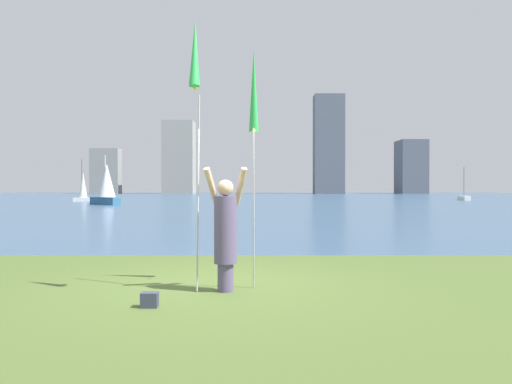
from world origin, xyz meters
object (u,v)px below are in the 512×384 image
sailboat_1 (85,189)px  sailboat_0 (466,198)px  bag (151,300)px  kite_flag_left (197,62)px  kite_flag_right (256,95)px  person (227,230)px  sailboat_2 (108,185)px

sailboat_1 → sailboat_0: bearing=6.9°
bag → sailboat_1: sailboat_1 is taller
kite_flag_left → bag: kite_flag_left is taller
kite_flag_right → sailboat_1: sailboat_1 is taller
person → sailboat_0: 55.43m
kite_flag_left → bag: size_ratio=18.40×
sailboat_0 → person: bearing=-116.1°
person → bag: bearing=-126.0°
kite_flag_left → kite_flag_right: 1.21m
bag → sailboat_1: (-16.75, 45.71, 1.26)m
kite_flag_right → bag: kite_flag_right is taller
person → kite_flag_left: size_ratio=0.47×
sailboat_0 → sailboat_1: sailboat_1 is taller
person → bag: size_ratio=8.58×
kite_flag_left → sailboat_2: (-12.19, 36.32, -1.70)m
sailboat_0 → sailboat_2: sailboat_2 is taller
sailboat_1 → kite_flag_right: bearing=-67.7°
sailboat_0 → sailboat_1: size_ratio=0.86×
kite_flag_left → sailboat_2: size_ratio=0.93×
kite_flag_left → sailboat_2: sailboat_2 is taller
kite_flag_left → sailboat_1: (-17.26, 44.96, -2.08)m
kite_flag_left → bag: 3.46m
bag → sailboat_0: sailboat_0 is taller
person → bag: person is taller
sailboat_0 → sailboat_1: 42.39m
kite_flag_right → sailboat_2: bearing=110.2°
sailboat_1 → bag: bearing=-69.9°
bag → kite_flag_right: bearing=48.0°
person → bag: 1.61m
person → kite_flag_right: bearing=57.7°
person → kite_flag_left: bearing=-141.4°
kite_flag_left → bag: bearing=-124.7°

